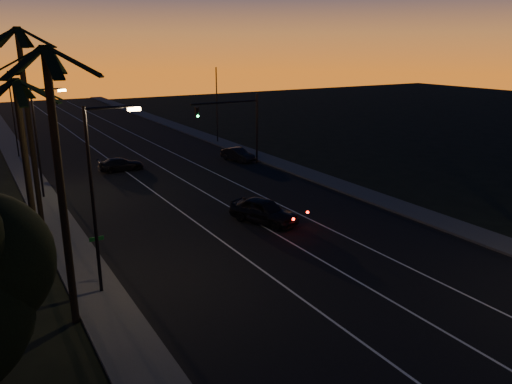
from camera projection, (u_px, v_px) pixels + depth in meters
road at (216, 204)px, 37.66m from camera, size 20.00×170.00×0.01m
sidewalk_left at (60, 229)px, 32.19m from camera, size 2.40×170.00×0.16m
sidewalk_right at (332, 183)px, 43.08m from camera, size 2.40×170.00×0.16m
lane_stripe_left at (179, 210)px, 36.19m from camera, size 0.12×160.00×0.01m
lane_stripe_mid at (222, 202)px, 37.90m from camera, size 0.12×160.00×0.01m
lane_stripe_right at (261, 196)px, 39.60m from camera, size 0.12×160.00×0.01m
palm_near at (58, 163)px, 19.61m from camera, size 4.25×4.16×11.53m
palm_mid at (25, 156)px, 24.51m from camera, size 4.25×4.16×10.03m
palm_far at (28, 113)px, 29.57m from camera, size 4.25×4.16×12.53m
streetlight_left_near at (98, 187)px, 22.68m from camera, size 2.55×0.26×9.00m
streetlight_left_far at (40, 134)px, 37.64m from camera, size 2.55×0.26×8.50m
street_sign at (98, 254)px, 24.50m from camera, size 0.70×0.06×2.60m
signal_mast at (236, 118)px, 48.03m from camera, size 7.10×0.41×7.00m
signal_post at (56, 156)px, 40.47m from camera, size 0.28×0.37×4.20m
far_pole_left at (13, 115)px, 51.69m from camera, size 0.14×0.14×9.00m
far_pole_right at (217, 106)px, 59.92m from camera, size 0.14×0.14×9.00m
lead_car at (264, 211)px, 33.42m from camera, size 3.79×5.75×1.67m
right_car at (238, 154)px, 51.38m from camera, size 2.29×4.21×1.32m
cross_car at (121, 164)px, 47.35m from camera, size 4.28×1.81×1.23m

